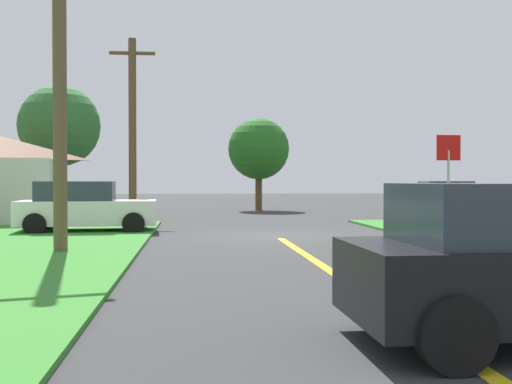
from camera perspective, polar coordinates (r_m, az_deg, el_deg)
name	(u,v)px	position (r m, az deg, el deg)	size (l,w,h in m)	color
ground_plane	(276,236)	(19.07, 1.79, -3.92)	(120.00, 120.00, 0.00)	#343434
lane_stripe_center	(337,275)	(11.24, 7.21, -7.38)	(0.20, 14.00, 0.01)	yellow
stop_sign	(448,167)	(18.56, 16.80, 2.16)	(0.71, 0.10, 2.91)	#9EA0A8
parked_car_near_building	(85,207)	(20.74, -15.04, -1.33)	(4.33, 2.21, 1.62)	white
car_on_crossroad	(444,201)	(27.14, 16.41, -0.78)	(2.65, 4.36, 1.62)	silver
utility_pole_near	(60,61)	(15.05, -17.12, 11.11)	(1.77, 0.58, 8.36)	brown
utility_pole_mid	(132,128)	(26.01, -10.97, 5.67)	(1.80, 0.31, 7.29)	brown
oak_tree_left	(59,126)	(30.89, -17.14, 5.64)	(3.73, 3.73, 6.03)	brown
pine_tree_center	(259,149)	(35.15, 0.24, 3.85)	(3.37, 3.37, 5.07)	brown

